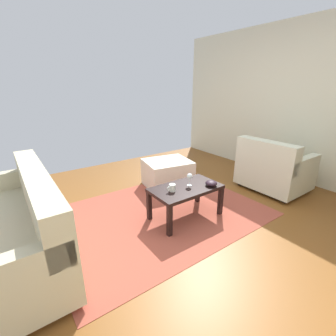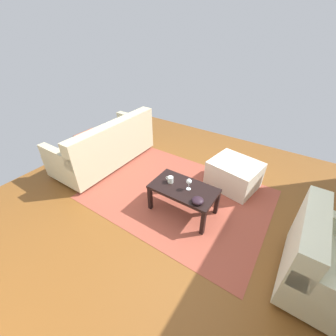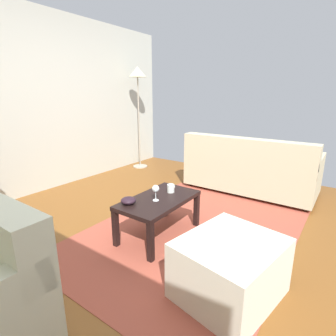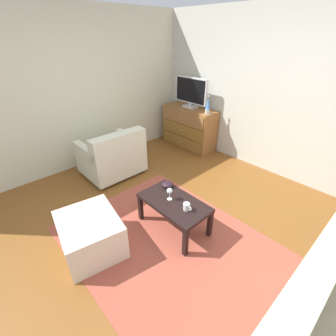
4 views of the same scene
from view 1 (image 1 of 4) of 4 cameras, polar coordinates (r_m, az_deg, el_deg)
ground_plane at (r=3.07m, az=3.20°, el=-11.78°), size 5.33×5.11×0.05m
wall_plain_left at (r=4.58m, az=28.76°, el=13.57°), size 0.12×5.11×2.56m
area_rug at (r=3.10m, az=-2.10°, el=-10.89°), size 2.60×1.90×0.01m
coffee_table at (r=2.88m, az=4.34°, el=-5.62°), size 0.86×0.48×0.41m
wine_glass at (r=2.86m, az=5.26°, el=-2.08°), size 0.07×0.07×0.16m
mug at (r=2.73m, az=0.99°, el=-4.81°), size 0.11×0.08×0.08m
bowl_decorative at (r=2.92m, az=10.43°, el=-3.64°), size 0.14×0.14×0.06m
couch_large at (r=2.61m, az=-33.66°, el=-12.46°), size 0.85×1.81×0.83m
armchair at (r=3.99m, az=24.03°, el=-0.31°), size 0.80×0.92×0.81m
ottoman at (r=3.81m, az=-0.12°, el=-1.30°), size 0.80×0.72×0.43m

